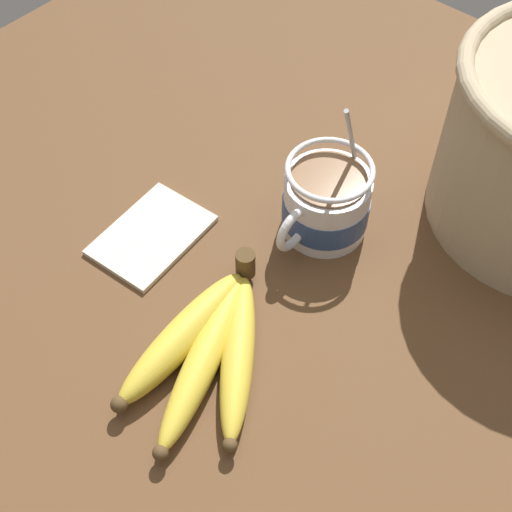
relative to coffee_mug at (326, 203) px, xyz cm
name	(u,v)px	position (x,y,z in cm)	size (l,w,h in cm)	color
table	(252,271)	(8.57, -2.64, -5.38)	(105.89, 105.89, 3.07)	brown
coffee_mug	(326,203)	(0.00, 0.00, 0.00)	(14.41, 9.17, 15.24)	silver
banana_bunch	(206,348)	(19.77, 1.50, -2.22)	(20.72, 14.04, 4.02)	#4C381E
napkin	(152,235)	(13.07, -12.90, -3.54)	(12.82, 9.49, 0.60)	beige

